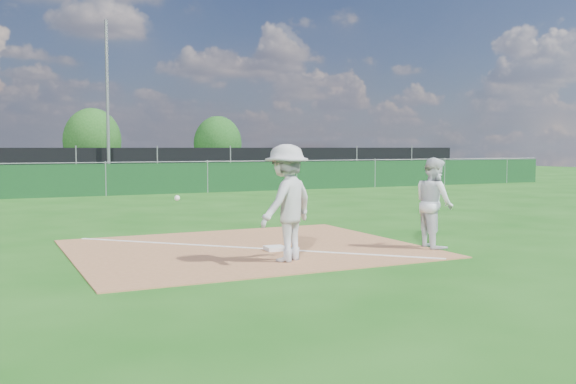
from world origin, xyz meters
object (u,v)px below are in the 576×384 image
(first_base, at_px, (275,248))
(car_mid, at_px, (70,166))
(play_at_first, at_px, (287,203))
(runner, at_px, (434,203))
(light_pole, at_px, (108,103))
(tree_mid, at_px, (92,141))
(tree_right, at_px, (218,144))
(car_right, at_px, (138,166))

(first_base, distance_m, car_mid, 27.24)
(play_at_first, xyz_separation_m, runner, (3.02, 0.13, -0.13))
(runner, bearing_deg, light_pole, 14.99)
(tree_mid, bearing_deg, play_at_first, -93.86)
(first_base, distance_m, runner, 2.99)
(play_at_first, xyz_separation_m, tree_mid, (2.27, 33.73, 1.29))
(first_base, bearing_deg, tree_right, 72.09)
(car_mid, bearing_deg, tree_right, -49.59)
(tree_right, bearing_deg, first_base, -107.91)
(tree_mid, distance_m, tree_right, 8.70)
(runner, bearing_deg, car_mid, 16.67)
(play_at_first, relative_size, car_mid, 0.54)
(light_pole, height_order, runner, light_pole)
(runner, xyz_separation_m, car_right, (0.97, 28.27, -0.09))
(car_right, xyz_separation_m, tree_mid, (-1.71, 5.33, 1.51))
(first_base, bearing_deg, runner, -17.90)
(play_at_first, distance_m, runner, 3.02)
(play_at_first, bearing_deg, tree_mid, 86.14)
(play_at_first, height_order, car_right, play_at_first)
(runner, xyz_separation_m, car_mid, (-2.80, 28.12, -0.02))
(light_pole, bearing_deg, tree_mid, 85.27)
(light_pole, xyz_separation_m, tree_right, (9.56, 10.94, -1.92))
(car_right, xyz_separation_m, tree_right, (6.98, 5.72, 1.35))
(first_base, bearing_deg, tree_mid, 86.48)
(light_pole, height_order, play_at_first, light_pole)
(light_pole, distance_m, first_base, 22.54)
(light_pole, xyz_separation_m, first_base, (-1.14, -22.16, -3.94))
(car_mid, distance_m, tree_mid, 6.03)
(car_right, relative_size, tree_mid, 1.14)
(light_pole, xyz_separation_m, runner, (1.61, -23.05, -3.18))
(play_at_first, height_order, tree_right, tree_right)
(car_mid, bearing_deg, first_base, -168.14)
(light_pole, relative_size, tree_right, 1.98)
(play_at_first, bearing_deg, first_base, 75.56)
(light_pole, height_order, tree_mid, light_pole)
(play_at_first, distance_m, tree_mid, 33.83)
(first_base, bearing_deg, car_mid, 90.10)
(play_at_first, bearing_deg, car_mid, 89.56)
(car_mid, relative_size, tree_right, 1.19)
(car_right, bearing_deg, car_mid, 67.70)
(first_base, height_order, car_right, car_right)
(light_pole, xyz_separation_m, car_mid, (-1.19, 5.07, -3.20))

